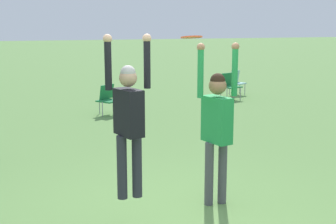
{
  "coord_description": "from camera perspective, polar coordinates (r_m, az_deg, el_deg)",
  "views": [
    {
      "loc": [
        -1.9,
        -5.29,
        2.46
      ],
      "look_at": [
        0.01,
        0.39,
        1.3
      ],
      "focal_mm": 50.0,
      "sensor_mm": 36.0,
      "label": 1
    }
  ],
  "objects": [
    {
      "name": "ground_plane",
      "position": [
        6.13,
        1.1,
        -12.69
      ],
      "size": [
        120.0,
        120.0,
        0.0
      ],
      "primitive_type": "plane",
      "color": "#608C47"
    },
    {
      "name": "person_defending",
      "position": [
        6.25,
        5.98,
        -1.02
      ],
      "size": [
        0.59,
        0.48,
        2.19
      ],
      "rotation": [
        0.0,
        0.0,
        -1.31
      ],
      "color": "#4C4C51",
      "rests_on": "ground_plane"
    },
    {
      "name": "frisbee",
      "position": [
        5.63,
        2.88,
        9.1
      ],
      "size": [
        0.26,
        0.26,
        0.05
      ],
      "color": "#E04C23"
    },
    {
      "name": "camping_chair_2",
      "position": [
        12.67,
        -7.34,
        1.78
      ],
      "size": [
        0.7,
        0.77,
        0.79
      ],
      "rotation": [
        0.0,
        0.0,
        3.78
      ],
      "color": "gray",
      "rests_on": "ground_plane"
    },
    {
      "name": "person_jumping",
      "position": [
        5.46,
        -4.82,
        -0.31
      ],
      "size": [
        0.56,
        0.45,
        1.95
      ],
      "rotation": [
        0.0,
        0.0,
        1.83
      ],
      "color": "#2D2D38",
      "rests_on": "ground_plane"
    },
    {
      "name": "camping_chair_3",
      "position": [
        16.26,
        8.32,
        3.82
      ],
      "size": [
        0.61,
        0.67,
        0.81
      ],
      "rotation": [
        0.0,
        0.0,
        3.64
      ],
      "color": "gray",
      "rests_on": "ground_plane"
    },
    {
      "name": "camping_chair_0",
      "position": [
        15.22,
        7.47,
        3.41
      ],
      "size": [
        0.72,
        0.77,
        0.84
      ],
      "rotation": [
        0.0,
        0.0,
        3.51
      ],
      "color": "gray",
      "rests_on": "ground_plane"
    }
  ]
}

